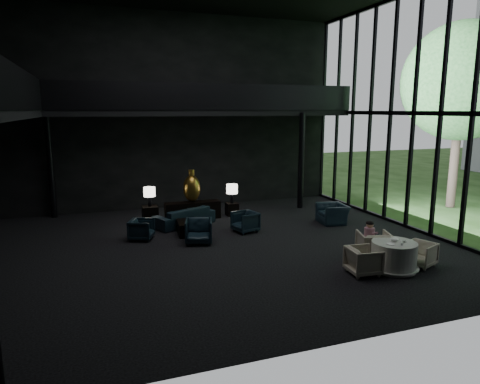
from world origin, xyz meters
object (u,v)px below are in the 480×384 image
object	(u,v)px
console	(193,210)
table_lamp_left	(149,193)
dining_table	(393,258)
child	(369,231)
coffee_table	(193,227)
side_table_right	(232,209)
side_table_left	(150,214)
dining_chair_north	(374,243)
table_lamp_right	(232,190)
lounge_armchair_east	(245,221)
window_armchair	(333,211)
dining_chair_east	(420,254)
dining_chair_west	(364,260)
sofa	(184,213)
lounge_armchair_south	(199,229)
lounge_armchair_west	(142,229)
bronze_urn	(192,188)

from	to	relation	value
console	table_lamp_left	distance (m)	1.78
dining_table	child	xyz separation A→B (m)	(-0.02, 1.03, 0.43)
console	coffee_table	xyz separation A→B (m)	(-0.47, -1.96, -0.11)
side_table_right	side_table_left	bearing A→B (deg)	-179.82
dining_table	dining_chair_north	bearing A→B (deg)	88.58
table_lamp_right	lounge_armchair_east	xyz separation A→B (m)	(-0.31, -2.37, -0.65)
window_armchair	dining_chair_east	bearing A→B (deg)	4.91
lounge_armchair_east	window_armchair	distance (m)	3.44
console	dining_chair_west	world-z (taller)	dining_chair_west
window_armchair	dining_chair_north	world-z (taller)	dining_chair_north
dining_chair_north	lounge_armchair_east	bearing A→B (deg)	-38.31
dining_chair_north	side_table_right	bearing A→B (deg)	-52.22
console	side_table_left	xyz separation A→B (m)	(-1.60, 0.07, -0.03)
child	sofa	bearing A→B (deg)	-50.58
window_armchair	dining_chair_west	distance (m)	5.01
lounge_armchair_south	lounge_armchair_west	bearing A→B (deg)	165.30
dining_chair_west	console	bearing A→B (deg)	27.92
lounge_armchair_west	dining_chair_west	distance (m)	6.95
side_table_right	window_armchair	size ratio (longest dim) A/B	0.46
lounge_armchair_west	console	bearing A→B (deg)	-23.48
sofa	window_armchair	world-z (taller)	sofa
side_table_right	lounge_armchair_west	world-z (taller)	lounge_armchair_west
sofa	dining_table	world-z (taller)	sofa
bronze_urn	lounge_armchair_south	size ratio (longest dim) A/B	1.33
dining_chair_east	dining_table	bearing A→B (deg)	-110.70
console	window_armchair	size ratio (longest dim) A/B	1.96
lounge_armchair_south	dining_chair_east	xyz separation A→B (m)	(5.10, -3.88, -0.13)
console	table_lamp_right	bearing A→B (deg)	2.21
table_lamp_left	dining_chair_north	size ratio (longest dim) A/B	0.75
table_lamp_right	window_armchair	xyz separation A→B (m)	(3.13, -2.33, -0.56)
dining_table	lounge_armchair_west	bearing A→B (deg)	140.33
bronze_urn	sofa	size ratio (longest dim) A/B	0.51
side_table_right	sofa	distance (m)	2.28
window_armchair	console	bearing A→B (deg)	-109.01
sofa	dining_chair_east	world-z (taller)	sofa
side_table_left	dining_chair_east	size ratio (longest dim) A/B	0.93
console	dining_chair_north	world-z (taller)	dining_chair_north
dining_table	dining_chair_west	world-z (taller)	dining_chair_west
lounge_armchair_east	dining_chair_east	world-z (taller)	lounge_armchair_east
bronze_urn	window_armchair	bearing A→B (deg)	-26.64
side_table_left	lounge_armchair_south	xyz separation A→B (m)	(1.09, -3.08, 0.15)
lounge_armchair_west	dining_table	size ratio (longest dim) A/B	0.53
console	lounge_armchair_south	size ratio (longest dim) A/B	2.30
side_table_left	window_armchair	size ratio (longest dim) A/B	0.57
console	dining_chair_east	size ratio (longest dim) A/B	3.19
table_lamp_left	lounge_armchair_east	bearing A→B (deg)	-39.19
side_table_left	dining_chair_west	bearing A→B (deg)	-57.70
console	window_armchair	world-z (taller)	window_armchair
lounge_armchair_west	dining_chair_east	bearing A→B (deg)	-102.68
side_table_right	console	bearing A→B (deg)	-177.14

